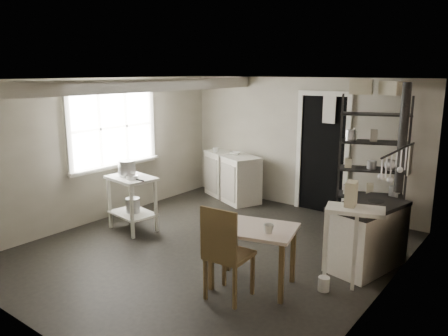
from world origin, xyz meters
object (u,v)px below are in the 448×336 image
Objects in this scene: prep_table at (132,205)px; work_table at (253,254)px; chair at (229,255)px; stove at (367,234)px; stockpot at (127,169)px; shelf_rack at (371,170)px; flour_sack at (367,213)px; base_cabinets at (232,175)px.

work_table is (2.47, -0.39, -0.02)m from prep_table.
chair is (-0.06, -0.37, 0.11)m from work_table.
chair reaches higher than stove.
shelf_rack is at bearing 36.08° from stockpot.
chair is 2.37× the size of flour_sack.
prep_table is at bearing 171.08° from work_table.
flour_sack is (0.42, 3.04, -0.25)m from chair.
shelf_rack is at bearing 20.69° from base_cabinets.
stockpot is 0.63× the size of flour_sack.
stove is at bearing -70.93° from flour_sack.
work_table is (2.26, -2.68, -0.08)m from base_cabinets.
chair is at bearing -17.37° from prep_table.
stove is at bearing -1.56° from base_cabinets.
base_cabinets is 2.63m from flour_sack.
shelf_rack reaches higher than flour_sack.
shelf_rack is (2.99, 2.18, 0.01)m from stockpot.
prep_table is 3.65m from flour_sack.
prep_table is 1.89× the size of flour_sack.
chair is (-0.47, -2.94, -0.46)m from shelf_rack.
prep_table is 0.55m from stockpot.
shelf_rack is 0.72m from flour_sack.
chair is (2.20, -3.05, 0.03)m from base_cabinets.
stockpot reaches higher than work_table.
chair is at bearing -120.78° from shelf_rack.
base_cabinets is at bearing 84.68° from prep_table.
base_cabinets reaches higher than work_table.
stove reaches higher than prep_table.
stove reaches higher than work_table.
base_cabinets is 2.97× the size of flour_sack.
prep_table is 0.90× the size of work_table.
chair reaches higher than work_table.
stove is at bearing 14.71° from prep_table.
prep_table is 0.64× the size of base_cabinets.
base_cabinets is at bearing 156.05° from shelf_rack.
stockpot is 3.78m from flour_sack.
chair is (2.41, -0.75, 0.09)m from prep_table.
base_cabinets is 1.42× the size of work_table.
flour_sack is (0.36, 2.68, -0.14)m from work_table.
prep_table is 0.80× the size of chair.
shelf_rack is 1.96× the size of chair.
work_table is 0.89× the size of chair.
stockpot is 3.57m from stove.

